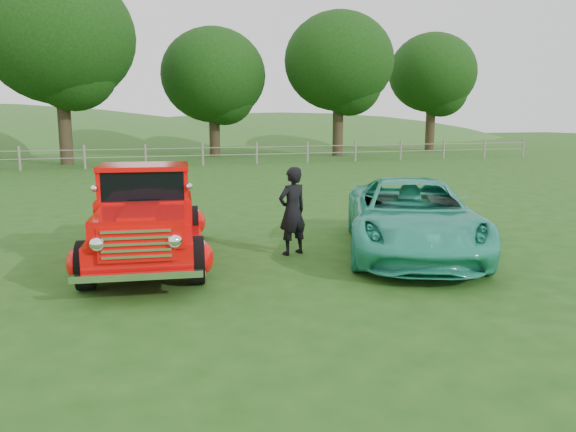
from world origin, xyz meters
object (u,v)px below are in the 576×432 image
object	(u,v)px
tree_mid_east	(339,62)
tree_far_east	(432,73)
red_pickup	(147,219)
man	(292,211)
teal_sedan	(412,217)
tree_near_east	(213,75)
tree_near_west	(59,36)

from	to	relation	value
tree_mid_east	tree_far_east	bearing A→B (deg)	18.43
red_pickup	man	bearing A→B (deg)	2.02
man	teal_sedan	bearing A→B (deg)	146.06
tree_mid_east	man	xyz separation A→B (m)	(-11.71, -25.27, -5.33)
tree_near_east	man	bearing A→B (deg)	-97.75
red_pickup	teal_sedan	bearing A→B (deg)	-2.55
tree_far_east	man	distance (m)	35.40
tree_near_east	tree_mid_east	world-z (taller)	tree_mid_east
tree_near_east	red_pickup	world-z (taller)	tree_near_east
tree_mid_east	man	size ratio (longest dim) A/B	5.62
tree_near_east	tree_far_east	bearing A→B (deg)	3.37
tree_near_west	tree_near_east	xyz separation A→B (m)	(9.00, 4.00, -1.55)
tree_near_west	tree_near_east	size ratio (longest dim) A/B	1.25
tree_near_west	red_pickup	size ratio (longest dim) A/B	2.02
tree_far_east	tree_mid_east	bearing A→B (deg)	-161.57
teal_sedan	tree_near_west	bearing A→B (deg)	130.89
tree_near_west	red_pickup	bearing A→B (deg)	-83.52
tree_near_west	tree_far_east	bearing A→B (deg)	10.89
red_pickup	teal_sedan	distance (m)	4.97
red_pickup	tree_near_east	bearing A→B (deg)	84.15
tree_mid_east	tree_far_east	xyz separation A→B (m)	(9.00, 3.00, -0.31)
tree_mid_east	man	world-z (taller)	tree_mid_east
teal_sedan	tree_near_east	bearing A→B (deg)	110.38
red_pickup	man	xyz separation A→B (m)	(2.67, -0.25, 0.04)
tree_near_west	tree_far_east	distance (m)	26.49
tree_near_east	man	world-z (taller)	tree_near_east
tree_near_west	tree_near_east	distance (m)	9.97
tree_near_west	tree_far_east	size ratio (longest dim) A/B	1.18
tree_near_west	tree_mid_east	distance (m)	17.13
tree_mid_east	tree_near_east	bearing A→B (deg)	165.96
tree_near_east	tree_far_east	xyz separation A→B (m)	(17.00, 1.00, 0.61)
tree_mid_east	red_pickup	bearing A→B (deg)	-119.90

